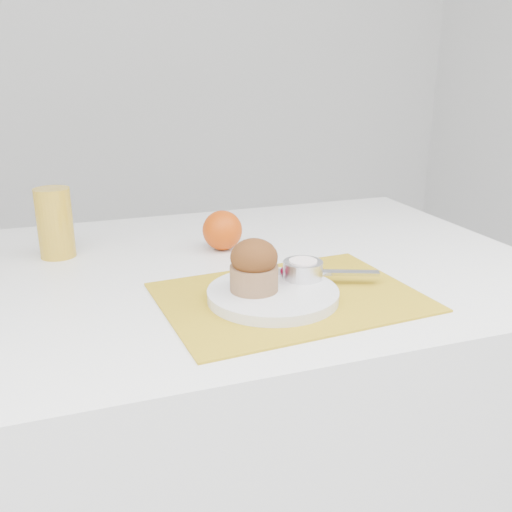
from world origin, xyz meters
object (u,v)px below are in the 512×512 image
object	(u,v)px
muffin	(254,266)
plate	(273,294)
table	(222,437)
orange	(222,230)
juice_glass	(55,223)

from	to	relation	value
muffin	plate	bearing A→B (deg)	-16.94
table	orange	world-z (taller)	orange
juice_glass	muffin	xyz separation A→B (m)	(0.29, -0.34, -0.01)
table	muffin	distance (m)	0.47
table	plate	bearing A→B (deg)	-78.75
plate	orange	size ratio (longest dim) A/B	2.60
muffin	orange	bearing A→B (deg)	84.16
orange	muffin	size ratio (longest dim) A/B	0.81
table	juice_glass	distance (m)	0.54
orange	juice_glass	size ratio (longest dim) A/B	0.59
juice_glass	plate	bearing A→B (deg)	-47.73
muffin	juice_glass	bearing A→B (deg)	130.31
orange	plate	bearing A→B (deg)	-89.92
muffin	table	bearing A→B (deg)	92.86
table	juice_glass	size ratio (longest dim) A/B	8.94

